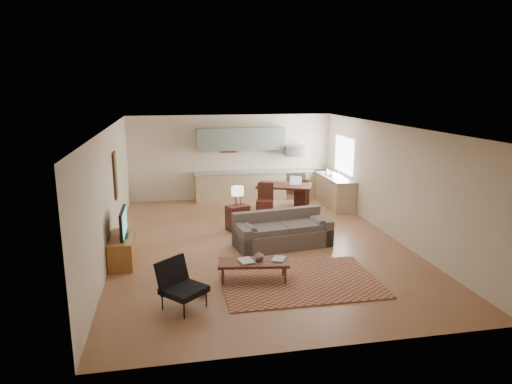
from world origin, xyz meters
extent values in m
plane|color=#925E3F|center=(0.00, 0.00, 0.00)|extent=(9.00, 9.00, 0.00)
plane|color=white|center=(0.00, 0.00, 2.70)|extent=(9.00, 9.00, 0.00)
plane|color=beige|center=(0.00, 4.50, 1.35)|extent=(6.50, 0.00, 6.50)
plane|color=beige|center=(0.00, -4.50, 1.35)|extent=(6.50, 0.00, 6.50)
plane|color=beige|center=(-3.25, 0.00, 1.35)|extent=(0.00, 9.00, 9.00)
plane|color=beige|center=(3.25, 0.00, 1.35)|extent=(0.00, 9.00, 9.00)
cube|color=#A5A8AD|center=(2.00, 4.18, 0.45)|extent=(0.62, 0.62, 0.90)
cube|color=#A5A8AD|center=(2.00, 4.20, 1.55)|extent=(0.62, 0.40, 0.35)
cube|color=slate|center=(0.30, 4.33, 1.95)|extent=(2.80, 0.34, 0.70)
cube|color=white|center=(3.23, 3.00, 1.55)|extent=(0.02, 1.40, 1.05)
cube|color=maroon|center=(0.34, -2.29, 0.01)|extent=(2.91, 2.02, 0.02)
imported|color=maroon|center=(-0.77, -2.12, 0.41)|extent=(0.37, 0.43, 0.03)
imported|color=navy|center=(-0.13, -2.05, 0.40)|extent=(0.49, 0.50, 0.02)
imported|color=black|center=(-0.39, -2.06, 0.49)|extent=(0.20, 0.20, 0.19)
imported|color=#F2E4BD|center=(2.83, 3.30, 1.02)|extent=(0.11, 0.11, 0.19)
camera|label=1|loc=(-1.96, -9.93, 3.56)|focal=32.00mm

